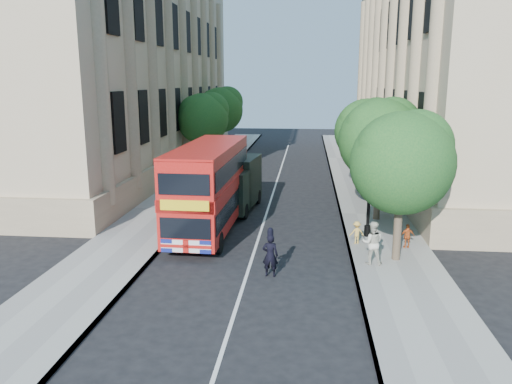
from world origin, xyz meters
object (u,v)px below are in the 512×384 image
(box_van, at_px, (235,186))
(woman_pedestrian, at_px, (372,243))
(police_constable, at_px, (270,255))
(lamp_post, at_px, (370,185))
(double_decker_bus, at_px, (209,185))

(box_van, bearing_deg, woman_pedestrian, -45.01)
(box_van, height_order, woman_pedestrian, box_van)
(box_van, relative_size, police_constable, 3.25)
(lamp_post, xyz_separation_m, woman_pedestrian, (-0.24, -3.62, -1.53))
(box_van, height_order, police_constable, box_van)
(double_decker_bus, bearing_deg, police_constable, -57.18)
(lamp_post, xyz_separation_m, police_constable, (-4.12, -5.00, -1.70))
(double_decker_bus, relative_size, woman_pedestrian, 5.22)
(box_van, bearing_deg, lamp_post, -27.33)
(lamp_post, relative_size, woman_pedestrian, 3.01)
(lamp_post, xyz_separation_m, double_decker_bus, (-7.46, 0.45, -0.24))
(double_decker_bus, relative_size, box_van, 1.70)
(lamp_post, relative_size, box_van, 0.98)
(box_van, distance_m, woman_pedestrian, 10.42)
(double_decker_bus, bearing_deg, box_van, 82.11)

